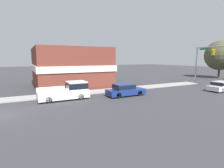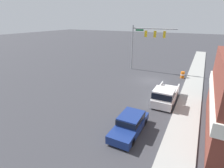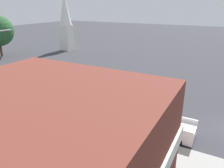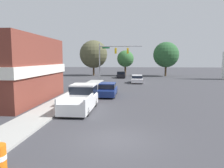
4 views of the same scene
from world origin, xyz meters
TOP-DOWN VIEW (x-y plane):
  - sidewalk_curb at (-5.70, 0.00)m, footprint 2.40×60.00m
  - far_signal_assembly at (-2.79, 30.37)m, footprint 8.05×0.49m
  - car_lead at (-1.81, 13.11)m, footprint 1.83×4.76m
  - car_oncoming at (1.68, 26.83)m, footprint 1.89×4.59m
  - pickup_truck_parked at (-3.25, 6.61)m, footprint 2.10×5.41m
  - corner_brick_building at (-13.04, 9.33)m, footprint 11.59×11.34m
  - backdrop_tree_left_far at (-8.72, 43.09)m, footprint 6.82×6.82m

SIDE VIEW (x-z plane):
  - sidewalk_curb at x=-5.70m, z-range 0.00..0.14m
  - car_oncoming at x=1.68m, z-range 0.04..1.40m
  - car_lead at x=-1.81m, z-range 0.03..1.50m
  - pickup_truck_parked at x=-3.25m, z-range -0.02..1.93m
  - corner_brick_building at x=-13.04m, z-range -0.01..6.19m
  - far_signal_assembly at x=-2.79m, z-range 1.59..8.57m
  - backdrop_tree_left_far at x=-8.72m, z-range 0.93..9.61m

